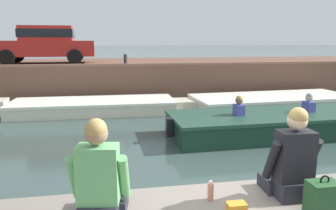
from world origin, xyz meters
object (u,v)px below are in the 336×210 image
(motorboat_passing, at_px, (288,123))
(person_seated_right, at_px, (292,163))
(car_left_inner_red, at_px, (45,43))
(bottle_drink, at_px, (211,191))
(boat_moored_central_cream, at_px, (102,106))
(mooring_bollard_mid, at_px, (125,59))
(backpack_on_ledge, at_px, (322,199))
(person_seated_left, at_px, (99,182))
(boat_moored_east_cream, at_px, (280,101))

(motorboat_passing, distance_m, person_seated_right, 5.45)
(car_left_inner_red, xyz_separation_m, bottle_drink, (3.60, -11.68, -1.45))
(boat_moored_central_cream, bearing_deg, car_left_inner_red, 122.77)
(car_left_inner_red, xyz_separation_m, mooring_bollard_mid, (3.24, -1.87, -0.61))
(mooring_bollard_mid, height_order, person_seated_right, mooring_bollard_mid)
(car_left_inner_red, bearing_deg, backpack_on_ledge, -69.62)
(car_left_inner_red, distance_m, mooring_bollard_mid, 3.79)
(boat_moored_central_cream, bearing_deg, motorboat_passing, -35.78)
(car_left_inner_red, relative_size, backpack_on_ledge, 10.28)
(car_left_inner_red, relative_size, bottle_drink, 20.55)
(person_seated_right, relative_size, bottle_drink, 4.73)
(motorboat_passing, distance_m, person_seated_left, 6.73)
(person_seated_left, distance_m, bottle_drink, 1.15)
(motorboat_passing, height_order, bottle_drink, motorboat_passing)
(boat_moored_central_cream, xyz_separation_m, backpack_on_ledge, (2.19, -8.56, 0.72))
(mooring_bollard_mid, bearing_deg, boat_moored_east_cream, -19.81)
(boat_moored_east_cream, bearing_deg, car_left_inner_red, 156.22)
(motorboat_passing, xyz_separation_m, bottle_drink, (-3.55, -4.59, 0.58))
(bottle_drink, bearing_deg, person_seated_left, -170.16)
(boat_moored_east_cream, bearing_deg, motorboat_passing, -115.73)
(person_seated_right, bearing_deg, person_seated_left, -176.26)
(boat_moored_east_cream, distance_m, motorboat_passing, 3.61)
(car_left_inner_red, xyz_separation_m, person_seated_left, (2.50, -11.87, -1.17))
(boat_moored_central_cream, height_order, mooring_bollard_mid, mooring_bollard_mid)
(bottle_drink, bearing_deg, person_seated_right, -4.30)
(motorboat_passing, relative_size, person_seated_left, 7.13)
(boat_moored_central_cream, bearing_deg, bottle_drink, -81.02)
(bottle_drink, relative_size, backpack_on_ledge, 0.50)
(car_left_inner_red, distance_m, backpack_on_ledge, 13.05)
(boat_moored_east_cream, bearing_deg, person_seated_left, -127.75)
(bottle_drink, bearing_deg, boat_moored_central_cream, 98.98)
(boat_moored_east_cream, distance_m, bottle_drink, 9.39)
(boat_moored_east_cream, height_order, motorboat_passing, motorboat_passing)
(motorboat_passing, relative_size, mooring_bollard_mid, 15.45)
(car_left_inner_red, bearing_deg, person_seated_left, -78.12)
(boat_moored_east_cream, xyz_separation_m, person_seated_left, (-6.22, -8.03, 0.92))
(boat_moored_central_cream, height_order, person_seated_left, person_seated_left)
(boat_moored_central_cream, distance_m, person_seated_left, 8.32)
(boat_moored_east_cream, xyz_separation_m, backpack_on_ledge, (-4.20, -8.33, 0.71))
(boat_moored_east_cream, relative_size, backpack_on_ledge, 17.25)
(mooring_bollard_mid, height_order, backpack_on_ledge, mooring_bollard_mid)
(boat_moored_central_cream, distance_m, car_left_inner_red, 4.78)
(boat_moored_central_cream, relative_size, car_left_inner_red, 1.53)
(mooring_bollard_mid, relative_size, person_seated_right, 0.46)
(person_seated_left, distance_m, person_seated_right, 1.95)
(person_seated_left, xyz_separation_m, backpack_on_ledge, (2.02, -0.29, -0.20))
(boat_moored_east_cream, relative_size, motorboat_passing, 1.02)
(mooring_bollard_mid, distance_m, bottle_drink, 9.86)
(mooring_bollard_mid, distance_m, backpack_on_ledge, 10.41)
(person_seated_left, xyz_separation_m, bottle_drink, (1.10, 0.19, -0.28))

